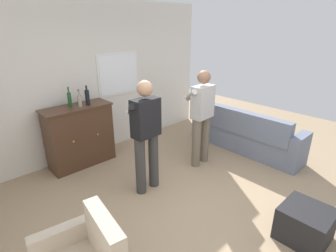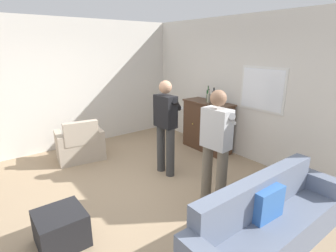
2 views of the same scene
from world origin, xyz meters
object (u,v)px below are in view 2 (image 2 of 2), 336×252
at_px(couch, 268,226).
at_px(person_standing_right, 216,143).
at_px(armchair, 81,146).
at_px(sideboard_cabinet, 207,126).
at_px(bottle_wine_green, 214,97).
at_px(ottoman, 61,228).
at_px(bottle_spirits_clear, 208,95).
at_px(person_standing_left, 166,123).
at_px(bottle_liquor_amber, 209,98).

xyz_separation_m(couch, person_standing_right, (-1.02, 0.25, 0.61)).
height_order(armchair, person_standing_right, person_standing_right).
relative_size(armchair, sideboard_cabinet, 0.84).
height_order(armchair, bottle_wine_green, bottle_wine_green).
bearing_deg(ottoman, armchair, 155.03).
height_order(bottle_wine_green, bottle_spirits_clear, bottle_wine_green).
xyz_separation_m(person_standing_left, person_standing_right, (1.19, -0.03, 0.00)).
bearing_deg(bottle_liquor_amber, person_standing_right, -42.72).
distance_m(bottle_spirits_clear, ottoman, 3.82).
bearing_deg(bottle_wine_green, armchair, -119.93).
bearing_deg(couch, armchair, -168.89).
relative_size(sideboard_cabinet, bottle_wine_green, 3.43).
bearing_deg(bottle_liquor_amber, bottle_spirits_clear, 139.40).
height_order(sideboard_cabinet, ottoman, sideboard_cabinet).
distance_m(armchair, person_standing_left, 1.95).
bearing_deg(sideboard_cabinet, bottle_liquor_amber, -45.83).
relative_size(bottle_spirits_clear, person_standing_right, 0.20).
bearing_deg(bottle_wine_green, sideboard_cabinet, 163.81).
xyz_separation_m(ottoman, person_standing_left, (-0.70, 2.05, 0.73)).
xyz_separation_m(couch, person_standing_left, (-2.22, 0.28, 0.61)).
relative_size(couch, sideboard_cabinet, 1.99).
distance_m(bottle_liquor_amber, ottoman, 3.68).
relative_size(armchair, person_standing_left, 0.57).
relative_size(armchair, bottle_liquor_amber, 3.38).
height_order(sideboard_cabinet, person_standing_right, person_standing_right).
bearing_deg(person_standing_left, person_standing_right, -1.54).
relative_size(bottle_spirits_clear, person_standing_left, 0.20).
relative_size(ottoman, person_standing_right, 0.31).
bearing_deg(bottle_wine_green, person_standing_left, -83.01).
relative_size(armchair, ottoman, 1.83).
relative_size(bottle_liquor_amber, bottle_spirits_clear, 0.86).
bearing_deg(person_standing_left, sideboard_cabinet, 104.33).
xyz_separation_m(bottle_liquor_amber, ottoman, (1.00, -3.41, -0.98)).
bearing_deg(bottle_liquor_amber, couch, -32.93).
bearing_deg(sideboard_cabinet, couch, -33.24).
height_order(sideboard_cabinet, bottle_spirits_clear, bottle_spirits_clear).
height_order(bottle_liquor_amber, person_standing_right, person_standing_right).
xyz_separation_m(sideboard_cabinet, ottoman, (1.06, -3.46, -0.34)).
bearing_deg(bottle_wine_green, bottle_liquor_amber, 178.89).
height_order(sideboard_cabinet, person_standing_left, person_standing_left).
height_order(bottle_liquor_amber, person_standing_left, person_standing_left).
relative_size(couch, armchair, 2.36).
distance_m(bottle_wine_green, ottoman, 3.65).
distance_m(sideboard_cabinet, bottle_liquor_amber, 0.64).
xyz_separation_m(bottle_wine_green, ottoman, (0.86, -3.40, -1.01)).
relative_size(couch, person_standing_left, 1.36).
distance_m(couch, armchair, 3.82).
bearing_deg(bottle_spirits_clear, person_standing_left, -73.56).
xyz_separation_m(couch, ottoman, (-1.52, -1.77, -0.12)).
bearing_deg(armchair, bottle_spirits_clear, 66.09).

